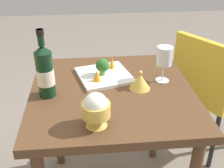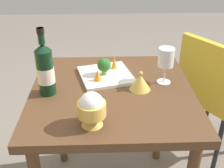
{
  "view_description": "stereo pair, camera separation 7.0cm",
  "coord_description": "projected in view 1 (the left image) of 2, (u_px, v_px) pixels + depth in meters",
  "views": [
    {
      "loc": [
        -1.14,
        0.11,
        1.42
      ],
      "look_at": [
        0.0,
        0.0,
        0.77
      ],
      "focal_mm": 45.39,
      "sensor_mm": 36.0,
      "label": 1
    },
    {
      "loc": [
        -1.15,
        0.04,
        1.42
      ],
      "look_at": [
        0.0,
        0.0,
        0.77
      ],
      "focal_mm": 45.39,
      "sensor_mm": 36.0,
      "label": 2
    }
  ],
  "objects": [
    {
      "name": "carrot_garnish_left",
      "position": [
        97.0,
        76.0,
        1.36
      ],
      "size": [
        0.04,
        0.04,
        0.05
      ],
      "color": "orange",
      "rests_on": "serving_plate"
    },
    {
      "name": "wine_glass",
      "position": [
        164.0,
        57.0,
        1.34
      ],
      "size": [
        0.08,
        0.08,
        0.18
      ],
      "color": "white",
      "rests_on": "dining_table"
    },
    {
      "name": "chair_near_window",
      "position": [
        206.0,
        85.0,
        1.8
      ],
      "size": [
        0.55,
        0.55,
        0.85
      ],
      "rotation": [
        0.0,
        0.0,
        3.71
      ],
      "color": "gold",
      "rests_on": "ground_plane"
    },
    {
      "name": "rice_bowl_lid",
      "position": [
        140.0,
        81.0,
        1.32
      ],
      "size": [
        0.1,
        0.1,
        0.09
      ],
      "color": "gold",
      "rests_on": "dining_table"
    },
    {
      "name": "broccoli_floret",
      "position": [
        102.0,
        66.0,
        1.4
      ],
      "size": [
        0.07,
        0.07,
        0.09
      ],
      "color": "#729E4C",
      "rests_on": "serving_plate"
    },
    {
      "name": "serving_plate",
      "position": [
        104.0,
        75.0,
        1.44
      ],
      "size": [
        0.31,
        0.31,
        0.02
      ],
      "rotation": [
        0.0,
        0.0,
        0.26
      ],
      "color": "white",
      "rests_on": "dining_table"
    },
    {
      "name": "wine_bottle",
      "position": [
        45.0,
        71.0,
        1.23
      ],
      "size": [
        0.08,
        0.08,
        0.31
      ],
      "color": "black",
      "rests_on": "dining_table"
    },
    {
      "name": "carrot_garnish_right",
      "position": [
        112.0,
        62.0,
        1.48
      ],
      "size": [
        0.03,
        0.03,
        0.07
      ],
      "color": "orange",
      "rests_on": "serving_plate"
    },
    {
      "name": "dining_table",
      "position": [
        112.0,
        108.0,
        1.38
      ],
      "size": [
        0.76,
        0.76,
        0.74
      ],
      "color": "brown",
      "rests_on": "ground_plane"
    },
    {
      "name": "rice_bowl",
      "position": [
        96.0,
        109.0,
        1.06
      ],
      "size": [
        0.11,
        0.11,
        0.14
      ],
      "color": "gold",
      "rests_on": "dining_table"
    }
  ]
}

